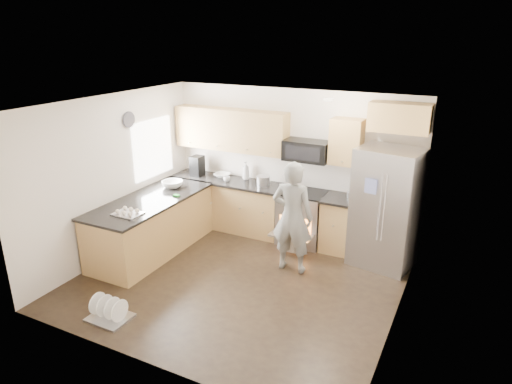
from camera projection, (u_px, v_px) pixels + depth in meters
The scene contains 8 objects.
ground at pixel (238, 281), 6.75m from camera, with size 4.50×4.50×0.00m, color black.
room_shell at pixel (234, 172), 6.23m from camera, with size 4.54×4.04×2.62m.
back_cabinet_run at pixel (255, 181), 8.15m from camera, with size 4.45×0.64×2.50m.
peninsula at pixel (152, 225), 7.55m from camera, with size 0.96×2.36×1.04m.
stove_range at pixel (303, 206), 7.81m from camera, with size 0.76×0.97×1.79m.
refrigerator at pixel (386, 208), 6.97m from camera, with size 1.03×0.86×1.88m.
person at pixel (292, 217), 6.82m from camera, with size 0.63×0.42×1.73m, color gray.
dish_rack at pixel (109, 313), 5.84m from camera, with size 0.53×0.42×0.32m.
Camera 1 is at (2.90, -5.18, 3.50)m, focal length 32.00 mm.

